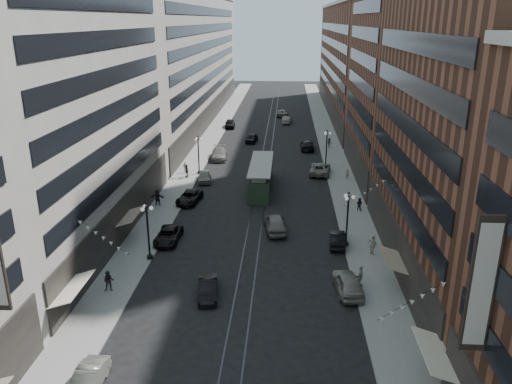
% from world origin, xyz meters
% --- Properties ---
extents(ground, '(220.00, 220.00, 0.00)m').
position_xyz_m(ground, '(0.00, 60.00, 0.00)').
color(ground, black).
rests_on(ground, ground).
extents(sidewalk_west, '(4.00, 180.00, 0.15)m').
position_xyz_m(sidewalk_west, '(-11.00, 70.00, 0.07)').
color(sidewalk_west, gray).
rests_on(sidewalk_west, ground).
extents(sidewalk_east, '(4.00, 180.00, 0.15)m').
position_xyz_m(sidewalk_east, '(11.00, 70.00, 0.07)').
color(sidewalk_east, gray).
rests_on(sidewalk_east, ground).
extents(rail_west, '(0.12, 180.00, 0.02)m').
position_xyz_m(rail_west, '(-0.70, 70.00, 0.01)').
color(rail_west, '#2D2D33').
rests_on(rail_west, ground).
extents(rail_east, '(0.12, 180.00, 0.02)m').
position_xyz_m(rail_east, '(0.70, 70.00, 0.01)').
color(rail_east, '#2D2D33').
rests_on(rail_east, ground).
extents(building_west_mid, '(8.00, 36.00, 28.00)m').
position_xyz_m(building_west_mid, '(-17.00, 33.00, 14.00)').
color(building_west_mid, '#AAA397').
rests_on(building_west_mid, ground).
extents(building_west_far, '(8.00, 90.00, 26.00)m').
position_xyz_m(building_west_far, '(-17.00, 96.00, 13.00)').
color(building_west_far, '#AAA397').
rests_on(building_west_far, ground).
extents(building_east_mid, '(8.00, 30.00, 24.00)m').
position_xyz_m(building_east_mid, '(17.00, 28.00, 12.00)').
color(building_east_mid, brown).
rests_on(building_east_mid, ground).
extents(building_east_tower, '(8.00, 26.00, 42.00)m').
position_xyz_m(building_east_tower, '(17.00, 56.00, 21.00)').
color(building_east_tower, brown).
rests_on(building_east_tower, ground).
extents(building_east_far, '(8.00, 72.00, 24.00)m').
position_xyz_m(building_east_far, '(17.00, 105.00, 12.00)').
color(building_east_far, brown).
rests_on(building_east_far, ground).
extents(lamppost_sw_far, '(1.03, 1.14, 5.52)m').
position_xyz_m(lamppost_sw_far, '(-9.20, 28.00, 3.10)').
color(lamppost_sw_far, black).
rests_on(lamppost_sw_far, sidewalk_west).
extents(lamppost_sw_mid, '(1.03, 1.14, 5.52)m').
position_xyz_m(lamppost_sw_mid, '(-9.20, 55.00, 3.10)').
color(lamppost_sw_mid, black).
rests_on(lamppost_sw_mid, sidewalk_west).
extents(lamppost_se_far, '(1.03, 1.14, 5.52)m').
position_xyz_m(lamppost_se_far, '(9.20, 32.00, 3.10)').
color(lamppost_se_far, black).
rests_on(lamppost_se_far, sidewalk_east).
extents(lamppost_se_mid, '(1.03, 1.14, 5.52)m').
position_xyz_m(lamppost_se_mid, '(9.20, 60.00, 3.10)').
color(lamppost_se_mid, black).
rests_on(lamppost_se_mid, sidewalk_east).
extents(streetcar, '(2.80, 12.67, 3.51)m').
position_xyz_m(streetcar, '(0.00, 49.04, 1.62)').
color(streetcar, '#203322').
rests_on(streetcar, ground).
extents(car_1, '(1.49, 4.22, 1.39)m').
position_xyz_m(car_1, '(-8.40, 10.83, 0.69)').
color(car_1, slate).
rests_on(car_1, ground).
extents(car_2, '(2.28, 4.87, 1.35)m').
position_xyz_m(car_2, '(-8.40, 32.08, 0.67)').
color(car_2, black).
rests_on(car_2, ground).
extents(car_4, '(2.48, 5.08, 1.67)m').
position_xyz_m(car_4, '(8.40, 23.29, 0.83)').
color(car_4, gray).
rests_on(car_4, ground).
extents(car_5, '(2.02, 4.40, 1.40)m').
position_xyz_m(car_5, '(-2.86, 22.00, 0.70)').
color(car_5, black).
rests_on(car_5, ground).
extents(pedestrian_2, '(0.95, 0.68, 1.75)m').
position_xyz_m(pedestrian_2, '(-10.96, 22.09, 1.03)').
color(pedestrian_2, black).
rests_on(pedestrian_2, sidewalk_west).
extents(pedestrian_4, '(0.75, 1.18, 1.87)m').
position_xyz_m(pedestrian_4, '(9.50, 24.06, 1.09)').
color(pedestrian_4, '#B0AA92').
rests_on(pedestrian_4, sidewalk_east).
extents(car_7, '(2.97, 5.25, 1.38)m').
position_xyz_m(car_7, '(-8.40, 43.36, 0.69)').
color(car_7, black).
rests_on(car_7, ground).
extents(car_8, '(2.96, 6.06, 1.70)m').
position_xyz_m(car_8, '(-7.43, 63.53, 0.85)').
color(car_8, slate).
rests_on(car_8, ground).
extents(car_9, '(2.32, 5.06, 1.68)m').
position_xyz_m(car_9, '(-8.40, 87.67, 0.84)').
color(car_9, black).
rests_on(car_9, ground).
extents(car_10, '(1.80, 4.32, 1.39)m').
position_xyz_m(car_10, '(8.40, 32.22, 0.69)').
color(car_10, black).
rests_on(car_10, ground).
extents(car_11, '(3.48, 6.23, 1.65)m').
position_xyz_m(car_11, '(8.14, 56.25, 0.82)').
color(car_11, gray).
rests_on(car_11, ground).
extents(car_12, '(2.30, 5.56, 1.61)m').
position_xyz_m(car_12, '(6.80, 70.32, 0.80)').
color(car_12, black).
rests_on(car_12, ground).
extents(car_13, '(2.33, 4.65, 1.52)m').
position_xyz_m(car_13, '(-3.05, 75.18, 0.76)').
color(car_13, black).
rests_on(car_13, ground).
extents(car_14, '(2.19, 4.75, 1.51)m').
position_xyz_m(car_14, '(3.23, 92.78, 0.75)').
color(car_14, slate).
rests_on(car_14, ground).
extents(pedestrian_5, '(1.81, 0.65, 1.92)m').
position_xyz_m(pedestrian_5, '(-11.95, 41.92, 1.11)').
color(pedestrian_5, black).
rests_on(pedestrian_5, sidewalk_west).
extents(pedestrian_6, '(0.99, 0.63, 1.56)m').
position_xyz_m(pedestrian_6, '(-11.24, 55.27, 0.93)').
color(pedestrian_6, beige).
rests_on(pedestrian_6, sidewalk_west).
extents(pedestrian_7, '(0.87, 0.77, 1.57)m').
position_xyz_m(pedestrian_7, '(11.75, 41.55, 0.93)').
color(pedestrian_7, black).
rests_on(pedestrian_7, sidewalk_east).
extents(pedestrian_8, '(0.66, 0.55, 1.53)m').
position_xyz_m(pedestrian_8, '(11.72, 53.67, 0.91)').
color(pedestrian_8, '#9E9683').
rests_on(pedestrian_8, sidewalk_east).
extents(pedestrian_9, '(1.06, 0.45, 1.64)m').
position_xyz_m(pedestrian_9, '(10.58, 71.46, 0.97)').
color(pedestrian_9, black).
rests_on(pedestrian_9, sidewalk_east).
extents(car_extra_0, '(2.30, 4.52, 1.47)m').
position_xyz_m(car_extra_0, '(-7.87, 51.71, 0.74)').
color(car_extra_0, slate).
rests_on(car_extra_0, ground).
extents(car_extra_1, '(2.80, 5.47, 1.78)m').
position_xyz_m(car_extra_1, '(2.21, 35.37, 0.89)').
color(car_extra_1, '#636058').
rests_on(car_extra_1, ground).
extents(car_extra_2, '(2.63, 5.50, 1.51)m').
position_xyz_m(car_extra_2, '(2.20, 101.12, 0.76)').
color(car_extra_2, gray).
rests_on(car_extra_2, ground).
extents(pedestrian_extra_0, '(1.08, 1.18, 1.89)m').
position_xyz_m(pedestrian_extra_0, '(11.48, 30.17, 1.10)').
color(pedestrian_extra_0, beige).
rests_on(pedestrian_extra_0, sidewalk_east).
extents(pedestrian_extra_1, '(0.90, 1.19, 1.85)m').
position_xyz_m(pedestrian_extra_1, '(-10.60, 53.00, 1.07)').
color(pedestrian_extra_1, black).
rests_on(pedestrian_extra_1, sidewalk_west).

